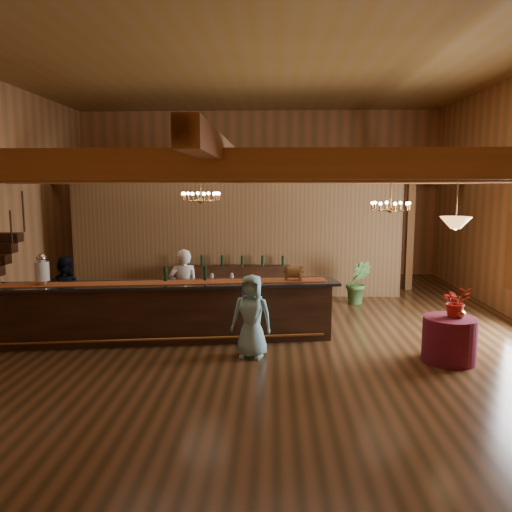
{
  "coord_description": "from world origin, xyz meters",
  "views": [
    {
      "loc": [
        0.54,
        -10.07,
        3.0
      ],
      "look_at": [
        0.16,
        0.85,
        1.47
      ],
      "focal_mm": 35.0,
      "sensor_mm": 36.0,
      "label": 1
    }
  ],
  "objects_px": {
    "guest": "(252,316)",
    "floor_plant": "(358,282)",
    "pendant_lamp": "(456,223)",
    "raffle_drum": "(293,272)",
    "round_table": "(449,340)",
    "beverage_dispenser": "(42,270)",
    "chandelier_left": "(201,196)",
    "bartender": "(184,289)",
    "backbar_shelf": "(232,282)",
    "staff_second": "(65,293)",
    "chandelier_right": "(391,206)",
    "tasting_bar": "(161,312)"
  },
  "relations": [
    {
      "from": "guest",
      "to": "floor_plant",
      "type": "xyz_separation_m",
      "value": [
        2.55,
        4.11,
        -0.17
      ]
    },
    {
      "from": "pendant_lamp",
      "to": "floor_plant",
      "type": "relative_size",
      "value": 0.79
    },
    {
      "from": "raffle_drum",
      "to": "round_table",
      "type": "relative_size",
      "value": 0.38
    },
    {
      "from": "guest",
      "to": "beverage_dispenser",
      "type": "bearing_deg",
      "value": -175.87
    },
    {
      "from": "floor_plant",
      "to": "chandelier_left",
      "type": "bearing_deg",
      "value": -150.92
    },
    {
      "from": "floor_plant",
      "to": "bartender",
      "type": "bearing_deg",
      "value": -149.5
    },
    {
      "from": "raffle_drum",
      "to": "backbar_shelf",
      "type": "xyz_separation_m",
      "value": [
        -1.51,
        3.55,
        -0.89
      ]
    },
    {
      "from": "beverage_dispenser",
      "to": "pendant_lamp",
      "type": "relative_size",
      "value": 0.67
    },
    {
      "from": "backbar_shelf",
      "to": "chandelier_left",
      "type": "xyz_separation_m",
      "value": [
        -0.43,
        -2.66,
        2.35
      ]
    },
    {
      "from": "raffle_drum",
      "to": "pendant_lamp",
      "type": "relative_size",
      "value": 0.38
    },
    {
      "from": "raffle_drum",
      "to": "bartender",
      "type": "distance_m",
      "value": 2.4
    },
    {
      "from": "raffle_drum",
      "to": "guest",
      "type": "xyz_separation_m",
      "value": [
        -0.77,
        -1.16,
        -0.59
      ]
    },
    {
      "from": "staff_second",
      "to": "floor_plant",
      "type": "relative_size",
      "value": 1.37
    },
    {
      "from": "round_table",
      "to": "raffle_drum",
      "type": "bearing_deg",
      "value": 154.14
    },
    {
      "from": "beverage_dispenser",
      "to": "backbar_shelf",
      "type": "xyz_separation_m",
      "value": [
        3.25,
        4.1,
        -1.0
      ]
    },
    {
      "from": "round_table",
      "to": "guest",
      "type": "distance_m",
      "value": 3.43
    },
    {
      "from": "staff_second",
      "to": "guest",
      "type": "relative_size",
      "value": 1.06
    },
    {
      "from": "pendant_lamp",
      "to": "raffle_drum",
      "type": "bearing_deg",
      "value": 154.14
    },
    {
      "from": "beverage_dispenser",
      "to": "chandelier_right",
      "type": "distance_m",
      "value": 7.05
    },
    {
      "from": "raffle_drum",
      "to": "round_table",
      "type": "xyz_separation_m",
      "value": [
        2.64,
        -1.28,
        -0.94
      ]
    },
    {
      "from": "guest",
      "to": "raffle_drum",
      "type": "bearing_deg",
      "value": 69.07
    },
    {
      "from": "staff_second",
      "to": "floor_plant",
      "type": "bearing_deg",
      "value": -152.29
    },
    {
      "from": "beverage_dispenser",
      "to": "guest",
      "type": "height_order",
      "value": "beverage_dispenser"
    },
    {
      "from": "tasting_bar",
      "to": "bartender",
      "type": "xyz_separation_m",
      "value": [
        0.29,
        0.87,
        0.27
      ]
    },
    {
      "from": "pendant_lamp",
      "to": "floor_plant",
      "type": "xyz_separation_m",
      "value": [
        -0.86,
        4.23,
        -1.83
      ]
    },
    {
      "from": "round_table",
      "to": "chandelier_left",
      "type": "distance_m",
      "value": 5.6
    },
    {
      "from": "chandelier_left",
      "to": "chandelier_right",
      "type": "xyz_separation_m",
      "value": [
        3.98,
        -0.04,
        -0.19
      ]
    },
    {
      "from": "backbar_shelf",
      "to": "staff_second",
      "type": "relative_size",
      "value": 2.0
    },
    {
      "from": "raffle_drum",
      "to": "chandelier_left",
      "type": "relative_size",
      "value": 0.43
    },
    {
      "from": "tasting_bar",
      "to": "bartender",
      "type": "distance_m",
      "value": 0.95
    },
    {
      "from": "chandelier_right",
      "to": "floor_plant",
      "type": "xyz_separation_m",
      "value": [
        -0.27,
        2.1,
        -2.03
      ]
    },
    {
      "from": "backbar_shelf",
      "to": "chandelier_right",
      "type": "bearing_deg",
      "value": -45.34
    },
    {
      "from": "tasting_bar",
      "to": "floor_plant",
      "type": "bearing_deg",
      "value": 28.97
    },
    {
      "from": "chandelier_left",
      "to": "floor_plant",
      "type": "xyz_separation_m",
      "value": [
        3.72,
        2.07,
        -2.23
      ]
    },
    {
      "from": "raffle_drum",
      "to": "staff_second",
      "type": "bearing_deg",
      "value": 175.03
    },
    {
      "from": "chandelier_right",
      "to": "beverage_dispenser",
      "type": "bearing_deg",
      "value": -168.36
    },
    {
      "from": "tasting_bar",
      "to": "floor_plant",
      "type": "distance_m",
      "value": 5.43
    },
    {
      "from": "backbar_shelf",
      "to": "floor_plant",
      "type": "relative_size",
      "value": 2.75
    },
    {
      "from": "raffle_drum",
      "to": "chandelier_left",
      "type": "distance_m",
      "value": 2.59
    },
    {
      "from": "chandelier_right",
      "to": "floor_plant",
      "type": "distance_m",
      "value": 2.94
    },
    {
      "from": "chandelier_left",
      "to": "backbar_shelf",
      "type": "bearing_deg",
      "value": 80.78
    },
    {
      "from": "raffle_drum",
      "to": "bartender",
      "type": "height_order",
      "value": "bartender"
    },
    {
      "from": "chandelier_left",
      "to": "bartender",
      "type": "height_order",
      "value": "chandelier_left"
    },
    {
      "from": "round_table",
      "to": "floor_plant",
      "type": "xyz_separation_m",
      "value": [
        -0.86,
        4.23,
        0.18
      ]
    },
    {
      "from": "raffle_drum",
      "to": "pendant_lamp",
      "type": "bearing_deg",
      "value": -25.86
    },
    {
      "from": "round_table",
      "to": "bartender",
      "type": "relative_size",
      "value": 0.53
    },
    {
      "from": "guest",
      "to": "backbar_shelf",
      "type": "bearing_deg",
      "value": 111.66
    },
    {
      "from": "beverage_dispenser",
      "to": "backbar_shelf",
      "type": "distance_m",
      "value": 5.33
    },
    {
      "from": "raffle_drum",
      "to": "floor_plant",
      "type": "bearing_deg",
      "value": 58.97
    },
    {
      "from": "beverage_dispenser",
      "to": "guest",
      "type": "distance_m",
      "value": 4.09
    }
  ]
}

